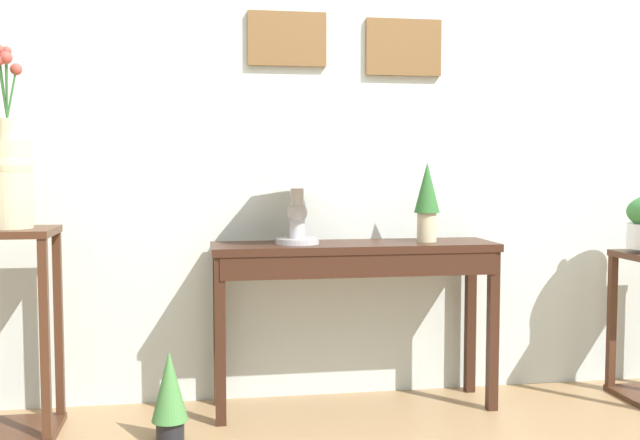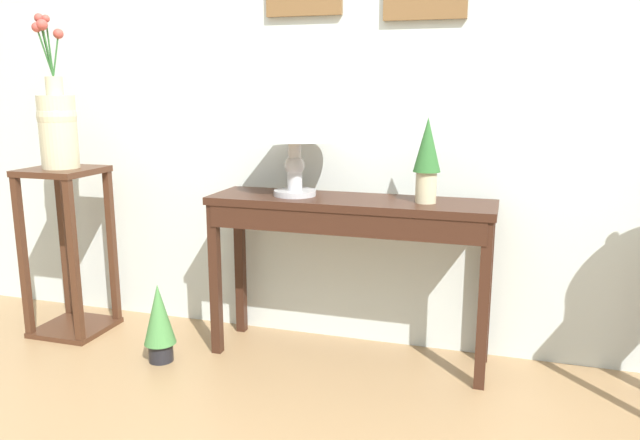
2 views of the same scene
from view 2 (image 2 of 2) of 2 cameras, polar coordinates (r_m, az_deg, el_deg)
back_wall_with_art at (r=3.00m, az=4.60°, el=14.87°), size 9.00×0.13×2.80m
console_table at (r=2.79m, az=2.60°, el=-0.44°), size 1.29×0.35×0.76m
table_lamp at (r=2.83m, az=-2.38°, el=9.40°), size 0.39×0.39×0.50m
potted_plant_on_console at (r=2.70m, az=9.82°, el=5.84°), size 0.12×0.12×0.37m
pedestal_stand_left at (r=3.43m, az=-22.09°, el=-2.70°), size 0.35×0.35×0.86m
flower_vase_tall_left at (r=3.33m, az=-23.00°, el=8.26°), size 0.19×0.19×0.73m
potted_plant_floor at (r=2.98m, az=-14.58°, el=-8.90°), size 0.15×0.15×0.38m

